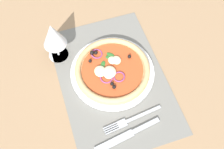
% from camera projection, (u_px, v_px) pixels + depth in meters
% --- Properties ---
extents(ground_plane, '(1.90, 1.40, 0.02)m').
position_uv_depth(ground_plane, '(113.00, 82.00, 0.87)').
color(ground_plane, '#9E7A56').
extents(placemat, '(0.47, 0.32, 0.00)m').
position_uv_depth(placemat, '(113.00, 80.00, 0.86)').
color(placemat, slate).
rests_on(placemat, ground_plane).
extents(plate, '(0.26, 0.26, 0.01)m').
position_uv_depth(plate, '(112.00, 72.00, 0.87)').
color(plate, white).
rests_on(plate, placemat).
extents(pizza, '(0.23, 0.23, 0.03)m').
position_uv_depth(pizza, '(112.00, 69.00, 0.85)').
color(pizza, tan).
rests_on(pizza, plate).
extents(fork, '(0.04, 0.18, 0.00)m').
position_uv_depth(fork, '(130.00, 120.00, 0.79)').
color(fork, '#B2B5BA').
rests_on(fork, placemat).
extents(knife, '(0.05, 0.20, 0.01)m').
position_uv_depth(knife, '(127.00, 135.00, 0.77)').
color(knife, '#B2B5BA').
rests_on(knife, placemat).
extents(wine_glass, '(0.07, 0.07, 0.15)m').
position_uv_depth(wine_glass, '(53.00, 36.00, 0.82)').
color(wine_glass, silver).
rests_on(wine_glass, ground_plane).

